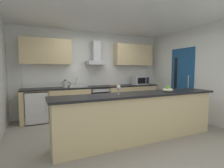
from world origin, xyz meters
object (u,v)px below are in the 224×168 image
kettle (65,84)px  wine_glass (119,88)px  range_hood (96,57)px  microwave (140,80)px  fruit_bowl (168,90)px  sink (77,86)px  refrigerator (37,107)px  chopping_board (115,85)px  oven (98,100)px

kettle → wine_glass: 2.14m
wine_glass → range_hood: bearing=81.6°
microwave → fruit_bowl: 2.26m
sink → wine_glass: bearing=-81.6°
fruit_bowl → microwave: bearing=71.4°
refrigerator → chopping_board: chopping_board is taller
kettle → chopping_board: size_ratio=0.85×
sink → range_hood: size_ratio=0.69×
microwave → wine_glass: bearing=-132.0°
oven → chopping_board: size_ratio=2.35×
oven → sink: sink is taller
wine_glass → chopping_board: 2.24m
range_hood → fruit_bowl: bearing=-70.9°
microwave → wine_glass: 2.75m
kettle → sink: bearing=7.3°
refrigerator → range_hood: 2.21m
microwave → chopping_board: microwave is taller
oven → microwave: bearing=-1.1°
kettle → wine_glass: size_ratio=1.62×
kettle → chopping_board: (1.56, 0.01, -0.09)m
oven → microwave: microwave is taller
range_hood → oven: bearing=-90.0°
range_hood → wine_glass: range_hood is taller
microwave → range_hood: range_hood is taller
microwave → fruit_bowl: (-0.72, -2.14, -0.06)m
kettle → fruit_bowl: size_ratio=1.31×
wine_glass → fruit_bowl: 1.13m
wine_glass → fruit_bowl: (1.12, -0.10, -0.08)m
refrigerator → kettle: 0.96m
oven → chopping_board: bearing=-2.3°
microwave → sink: size_ratio=1.00×
oven → range_hood: range_hood is taller
wine_glass → kettle: bearing=107.9°
kettle → range_hood: range_hood is taller
chopping_board → wine_glass: bearing=-113.8°
microwave → fruit_bowl: microwave is taller
microwave → chopping_board: 0.95m
sink → range_hood: bearing=10.6°
sink → chopping_board: size_ratio=1.47×
microwave → refrigerator: bearing=179.6°
kettle → range_hood: bearing=9.4°
range_hood → wine_glass: (-0.32, -2.20, -0.72)m
refrigerator → wine_glass: wine_glass is taller
fruit_bowl → chopping_board: (-0.22, 2.14, -0.08)m
refrigerator → fruit_bowl: fruit_bowl is taller
microwave → chopping_board: (-0.94, 0.00, -0.14)m
sink → kettle: size_ratio=1.73×
kettle → fruit_bowl: bearing=-50.2°
oven → fruit_bowl: fruit_bowl is taller
refrigerator → fruit_bowl: bearing=-40.4°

